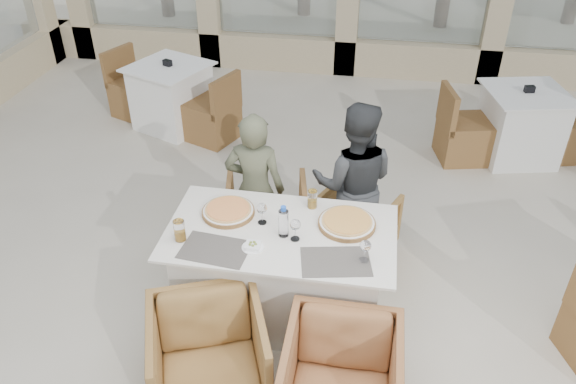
% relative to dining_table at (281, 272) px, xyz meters
% --- Properties ---
extents(ground, '(80.00, 80.00, 0.00)m').
position_rel_dining_table_xyz_m(ground, '(0.07, 0.08, -0.39)').
color(ground, beige).
rests_on(ground, ground).
extents(perimeter_wall_far, '(10.00, 0.34, 1.60)m').
position_rel_dining_table_xyz_m(perimeter_wall_far, '(0.07, 4.88, 0.42)').
color(perimeter_wall_far, '#C8B68D').
rests_on(perimeter_wall_far, ground).
extents(dining_table, '(1.60, 0.90, 0.77)m').
position_rel_dining_table_xyz_m(dining_table, '(0.00, 0.00, 0.00)').
color(dining_table, silver).
rests_on(dining_table, ground).
extents(placemat_near_left, '(0.48, 0.34, 0.00)m').
position_rel_dining_table_xyz_m(placemat_near_left, '(-0.40, -0.27, 0.39)').
color(placemat_near_left, '#57514A').
rests_on(placemat_near_left, dining_table).
extents(placemat_near_right, '(0.50, 0.38, 0.00)m').
position_rel_dining_table_xyz_m(placemat_near_right, '(0.41, -0.26, 0.39)').
color(placemat_near_right, '#5A544D').
rests_on(placemat_near_right, dining_table).
extents(pizza_left, '(0.48, 0.48, 0.05)m').
position_rel_dining_table_xyz_m(pizza_left, '(-0.41, 0.14, 0.41)').
color(pizza_left, '#E8551F').
rests_on(pizza_left, dining_table).
extents(pizza_right, '(0.47, 0.47, 0.05)m').
position_rel_dining_table_xyz_m(pizza_right, '(0.45, 0.14, 0.41)').
color(pizza_right, '#CC6B1B').
rests_on(pizza_right, dining_table).
extents(water_bottle, '(0.08, 0.08, 0.24)m').
position_rel_dining_table_xyz_m(water_bottle, '(0.03, -0.04, 0.51)').
color(water_bottle, '#9FBAD1').
rests_on(water_bottle, dining_table).
extents(wine_glass_centre, '(0.10, 0.10, 0.18)m').
position_rel_dining_table_xyz_m(wine_glass_centre, '(-0.15, 0.07, 0.48)').
color(wine_glass_centre, silver).
rests_on(wine_glass_centre, dining_table).
extents(wine_glass_near, '(0.08, 0.08, 0.18)m').
position_rel_dining_table_xyz_m(wine_glass_near, '(0.11, -0.07, 0.48)').
color(wine_glass_near, white).
rests_on(wine_glass_near, dining_table).
extents(wine_glass_corner, '(0.08, 0.08, 0.18)m').
position_rel_dining_table_xyz_m(wine_glass_corner, '(0.59, -0.21, 0.48)').
color(wine_glass_corner, white).
rests_on(wine_glass_corner, dining_table).
extents(beer_glass_left, '(0.08, 0.08, 0.16)m').
position_rel_dining_table_xyz_m(beer_glass_left, '(-0.66, -0.20, 0.46)').
color(beer_glass_left, orange).
rests_on(beer_glass_left, dining_table).
extents(beer_glass_right, '(0.09, 0.09, 0.14)m').
position_rel_dining_table_xyz_m(beer_glass_right, '(0.18, 0.33, 0.46)').
color(beer_glass_right, '#C78D1C').
rests_on(beer_glass_right, dining_table).
extents(olive_dish, '(0.13, 0.13, 0.04)m').
position_rel_dining_table_xyz_m(olive_dish, '(-0.15, -0.21, 0.41)').
color(olive_dish, white).
rests_on(olive_dish, dining_table).
extents(armchair_far_left, '(0.80, 0.82, 0.63)m').
position_rel_dining_table_xyz_m(armchair_far_left, '(-0.26, 0.73, -0.07)').
color(armchair_far_left, olive).
rests_on(armchair_far_left, ground).
extents(armchair_far_right, '(0.81, 0.81, 0.56)m').
position_rel_dining_table_xyz_m(armchair_far_right, '(0.49, 0.80, -0.10)').
color(armchair_far_right, olive).
rests_on(armchair_far_right, ground).
extents(armchair_near_left, '(0.93, 0.94, 0.67)m').
position_rel_dining_table_xyz_m(armchair_near_left, '(-0.32, -0.79, -0.05)').
color(armchair_near_left, olive).
rests_on(armchair_near_left, ground).
extents(armchair_near_right, '(0.70, 0.72, 0.65)m').
position_rel_dining_table_xyz_m(armchair_near_right, '(0.52, -0.81, -0.06)').
color(armchair_near_right, '#9C6339').
rests_on(armchair_near_right, ground).
extents(diner_left, '(0.49, 0.32, 1.34)m').
position_rel_dining_table_xyz_m(diner_left, '(-0.32, 0.63, 0.28)').
color(diner_left, '#565A41').
rests_on(diner_left, ground).
extents(diner_right, '(0.70, 0.55, 1.42)m').
position_rel_dining_table_xyz_m(diner_right, '(0.45, 0.78, 0.32)').
color(diner_right, '#333537').
rests_on(diner_right, ground).
extents(bg_table_a, '(1.83, 1.39, 0.77)m').
position_rel_dining_table_xyz_m(bg_table_a, '(-1.83, 2.81, 0.00)').
color(bg_table_a, white).
rests_on(bg_table_a, ground).
extents(bg_table_b, '(1.78, 1.16, 0.77)m').
position_rel_dining_table_xyz_m(bg_table_b, '(2.13, 2.74, 0.00)').
color(bg_table_b, white).
rests_on(bg_table_b, ground).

